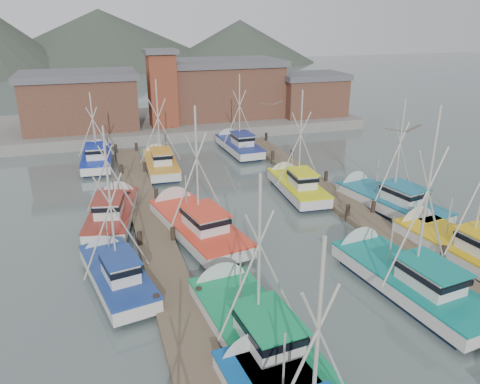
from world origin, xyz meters
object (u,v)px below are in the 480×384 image
object	(u,v)px
lookout_tower	(162,88)
boat_4	(250,326)
boat_8	(194,223)
boat_12	(160,163)

from	to	relation	value
lookout_tower	boat_4	size ratio (longest dim) A/B	0.85
lookout_tower	boat_8	size ratio (longest dim) A/B	0.81
lookout_tower	boat_12	bearing A→B (deg)	-100.99
lookout_tower	boat_12	distance (m)	13.91
boat_8	boat_12	bearing A→B (deg)	78.98
lookout_tower	boat_8	xyz separation A→B (m)	(-2.41, -26.66, -4.87)
lookout_tower	boat_8	distance (m)	27.21
boat_4	boat_8	distance (m)	11.16
boat_12	boat_4	bearing A→B (deg)	-87.73
boat_4	boat_12	world-z (taller)	boat_12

